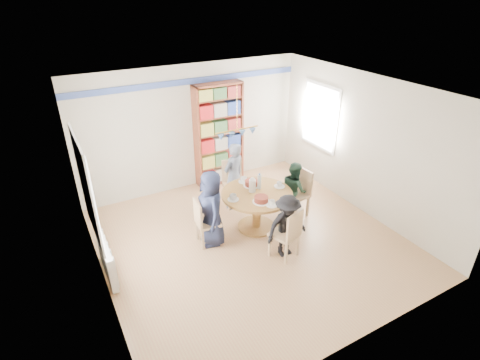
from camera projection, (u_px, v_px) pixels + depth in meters
ground at (251, 241)px, 6.74m from camera, size 5.00×5.00×0.00m
room_shell at (214, 142)px, 6.53m from camera, size 5.00×5.00×5.00m
radiator at (106, 258)px, 5.77m from camera, size 0.12×1.00×0.60m
dining_table at (257, 202)px, 6.85m from camera, size 1.30×1.30×0.75m
chair_left at (204, 220)px, 6.45m from camera, size 0.42×0.42×0.88m
chair_right at (299, 190)px, 7.30m from camera, size 0.46×0.46×0.95m
chair_far at (233, 181)px, 7.66m from camera, size 0.50×0.50×0.95m
chair_near at (289, 232)px, 6.09m from camera, size 0.52×0.52×0.93m
person_left at (211, 209)px, 6.39m from camera, size 0.54×0.74×1.39m
person_right at (294, 189)px, 7.25m from camera, size 0.52×0.62×1.14m
person_far at (234, 176)px, 7.45m from camera, size 0.59×0.49×1.40m
person_near at (287, 226)px, 6.15m from camera, size 0.74×0.43×1.14m
bookshelf at (219, 136)px, 8.25m from camera, size 1.09×0.33×2.29m
tableware at (255, 189)px, 6.74m from camera, size 1.18×1.18×0.31m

